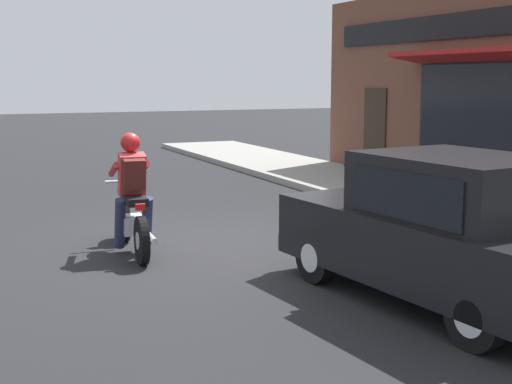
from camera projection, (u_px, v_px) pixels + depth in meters
The scene contains 6 objects.
ground_plane at pixel (198, 245), 10.06m from camera, with size 80.00×80.00×0.00m, color black.
sidewalk_curb at pixel (374, 189), 14.72m from camera, with size 2.60×22.00×0.14m, color gray.
storefront_building at pixel (460, 89), 14.39m from camera, with size 1.25×9.54×4.20m.
motorcycle_with_rider at pixel (132, 203), 9.52m from camera, with size 0.59×2.02×1.62m.
car_hatchback at pixel (444, 231), 7.36m from camera, with size 2.02×3.93×1.57m.
fire_hydrant at pixel (431, 183), 12.01m from camera, with size 0.36×0.24×0.88m.
Camera 1 is at (-3.22, -9.31, 2.33)m, focal length 50.00 mm.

